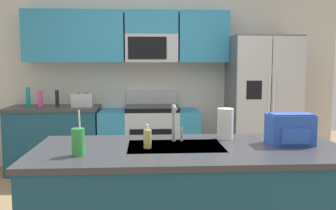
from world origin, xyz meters
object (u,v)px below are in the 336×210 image
object	(u,v)px
range_oven	(149,138)
sink_faucet	(175,120)
toaster	(82,100)
backpack	(290,129)
bottle_pink	(40,99)
refrigerator	(262,104)
soap_dispenser	(148,138)
paper_towel_roll	(225,124)
pepper_mill	(57,98)
bottle_teal	(28,97)
drink_cup_green	(78,142)

from	to	relation	value
range_oven	sink_faucet	bearing A→B (deg)	-85.85
toaster	backpack	bearing A→B (deg)	-51.73
toaster	bottle_pink	bearing A→B (deg)	177.80
refrigerator	backpack	distance (m)	2.46
bottle_pink	sink_faucet	distance (m)	2.82
soap_dispenser	paper_towel_roll	xyz separation A→B (m)	(0.61, 0.28, 0.05)
pepper_mill	bottle_teal	size ratio (longest dim) A/B	0.85
pepper_mill	bottle_pink	xyz separation A→B (m)	(-0.22, -0.03, -0.00)
toaster	soap_dispenser	bearing A→B (deg)	-70.74
toaster	sink_faucet	distance (m)	2.52
bottle_teal	soap_dispenser	size ratio (longest dim) A/B	1.55
backpack	refrigerator	bearing A→B (deg)	77.02
bottle_pink	sink_faucet	size ratio (longest dim) A/B	0.79
refrigerator	paper_towel_roll	xyz separation A→B (m)	(-0.98, -2.17, 0.09)
bottle_pink	drink_cup_green	bearing A→B (deg)	-69.84
sink_faucet	drink_cup_green	size ratio (longest dim) A/B	0.95
paper_towel_roll	bottle_teal	bearing A→B (deg)	134.55
range_oven	drink_cup_green	size ratio (longest dim) A/B	4.57
soap_dispenser	bottle_pink	bearing A→B (deg)	119.81
refrigerator	pepper_mill	bearing A→B (deg)	178.58
refrigerator	drink_cup_green	world-z (taller)	refrigerator
bottle_teal	soap_dispenser	xyz separation A→B (m)	(1.60, -2.53, -0.06)
refrigerator	toaster	xyz separation A→B (m)	(-2.46, 0.02, 0.07)
drink_cup_green	range_oven	bearing A→B (deg)	79.89
toaster	backpack	xyz separation A→B (m)	(1.91, -2.42, 0.03)
bottle_teal	sink_faucet	world-z (taller)	sink_faucet
range_oven	bottle_teal	world-z (taller)	bottle_teal
soap_dispenser	backpack	distance (m)	1.05
range_oven	soap_dispenser	distance (m)	2.58
toaster	paper_towel_roll	distance (m)	2.64
refrigerator	sink_faucet	size ratio (longest dim) A/B	6.56
drink_cup_green	soap_dispenser	size ratio (longest dim) A/B	1.75
refrigerator	pepper_mill	distance (m)	2.81
soap_dispenser	toaster	bearing A→B (deg)	109.26
paper_towel_roll	bottle_pink	bearing A→B (deg)	132.73
sink_faucet	pepper_mill	bearing A→B (deg)	121.32
range_oven	bottle_pink	xyz separation A→B (m)	(-1.47, -0.03, 0.57)
refrigerator	drink_cup_green	distance (m)	3.34
bottle_teal	drink_cup_green	bearing A→B (deg)	-67.02
drink_cup_green	backpack	bearing A→B (deg)	9.21
refrigerator	sink_faucet	world-z (taller)	refrigerator
refrigerator	bottle_teal	world-z (taller)	refrigerator
bottle_teal	bottle_pink	bearing A→B (deg)	-11.20
pepper_mill	paper_towel_roll	world-z (taller)	paper_towel_roll
toaster	pepper_mill	distance (m)	0.35
pepper_mill	drink_cup_green	world-z (taller)	drink_cup_green
range_oven	sink_faucet	distance (m)	2.42
bottle_teal	sink_faucet	distance (m)	2.95
pepper_mill	backpack	world-z (taller)	backpack
backpack	pepper_mill	bearing A→B (deg)	132.41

